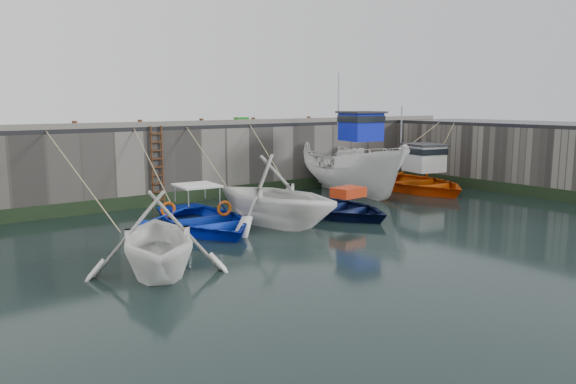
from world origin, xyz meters
TOP-DOWN VIEW (x-y plane):
  - ground at (0.00, 0.00)m, footprint 120.00×120.00m
  - quay_back at (0.00, 12.50)m, footprint 30.00×5.00m
  - quay_right at (14.50, 2.50)m, footprint 5.00×15.00m
  - road_back at (0.00, 12.50)m, footprint 30.00×5.00m
  - road_right at (14.50, 2.50)m, footprint 5.00×15.00m
  - kerb_back at (0.00, 10.15)m, footprint 30.00×0.30m
  - algae_back at (0.00, 9.96)m, footprint 30.00×0.08m
  - algae_right at (11.96, 2.50)m, footprint 0.08×15.00m
  - ladder at (-2.00, 9.91)m, footprint 0.51×0.08m
  - boat_near_white at (-5.67, 1.76)m, footprint 5.08×5.40m
  - boat_near_white_rope at (-5.67, 7.13)m, footprint 0.04×6.30m
  - boat_near_blue at (-2.49, 5.26)m, footprint 4.21×5.57m
  - boat_near_blue_rope at (-2.49, 8.88)m, footprint 0.04×3.43m
  - boat_near_blacktrim at (-0.29, 4.32)m, footprint 5.47×5.98m
  - boat_near_blacktrim_rope at (-0.29, 8.41)m, footprint 0.04×4.11m
  - boat_near_navy at (2.42, 4.46)m, footprint 4.07×5.39m
  - boat_near_navy_rope at (2.42, 8.48)m, footprint 0.04×4.00m
  - boat_far_white at (6.30, 7.46)m, footprint 3.80×7.56m
  - boat_far_orange at (9.49, 6.49)m, footprint 5.65×7.04m
  - fish_crate at (2.74, 11.15)m, footprint 0.60×0.42m
  - bollard_a at (-5.00, 10.25)m, footprint 0.18×0.18m
  - bollard_b at (-2.50, 10.25)m, footprint 0.18×0.18m
  - bollard_c at (0.20, 10.25)m, footprint 0.18×0.18m
  - bollard_d at (2.80, 10.25)m, footprint 0.18×0.18m
  - bollard_e at (6.00, 10.25)m, footprint 0.18×0.18m

SIDE VIEW (x-z plane):
  - ground at x=0.00m, z-range 0.00..0.00m
  - boat_near_white at x=-5.67m, z-range -1.14..1.14m
  - boat_near_white_rope at x=-5.67m, z-range -1.55..1.55m
  - boat_near_blue at x=-2.49m, z-range -0.54..0.54m
  - boat_near_blue_rope at x=-2.49m, z-range -1.55..1.55m
  - boat_near_blacktrim at x=-0.29m, z-range -1.34..1.34m
  - boat_near_blacktrim_rope at x=-0.29m, z-range -1.55..1.55m
  - boat_near_navy at x=2.42m, z-range -0.53..0.53m
  - boat_near_navy_rope at x=2.42m, z-range -1.55..1.55m
  - algae_back at x=0.00m, z-range 0.00..0.50m
  - algae_right at x=11.96m, z-range 0.00..0.50m
  - boat_far_orange at x=9.49m, z-range -1.73..2.56m
  - boat_far_white at x=6.30m, z-range -1.73..4.07m
  - quay_back at x=0.00m, z-range 0.00..3.00m
  - quay_right at x=14.50m, z-range 0.00..3.00m
  - ladder at x=-2.00m, z-range -0.01..3.19m
  - road_back at x=0.00m, z-range 3.00..3.16m
  - road_right at x=14.50m, z-range 3.00..3.16m
  - kerb_back at x=0.00m, z-range 3.16..3.36m
  - fish_crate at x=2.74m, z-range 3.16..3.43m
  - bollard_a at x=-5.00m, z-range 3.16..3.44m
  - bollard_b at x=-2.50m, z-range 3.16..3.44m
  - bollard_c at x=0.20m, z-range 3.16..3.44m
  - bollard_d at x=2.80m, z-range 3.16..3.44m
  - bollard_e at x=6.00m, z-range 3.16..3.44m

